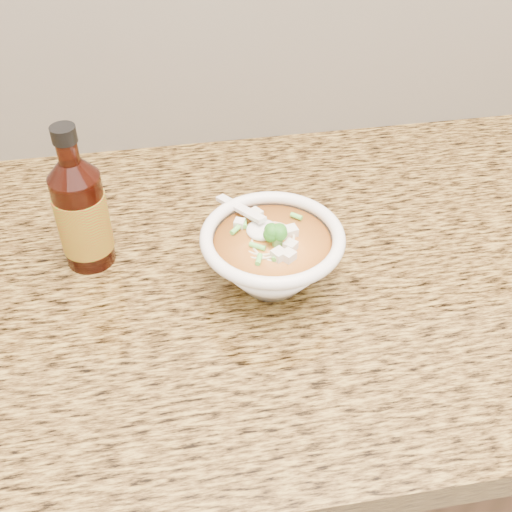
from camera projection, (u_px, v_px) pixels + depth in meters
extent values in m
cube|color=#33200F|center=(330.00, 445.00, 1.17)|extent=(4.00, 0.65, 0.86)
cube|color=olive|center=(355.00, 262.00, 0.87)|extent=(4.00, 0.68, 0.04)
cylinder|color=white|center=(272.00, 279.00, 0.81)|extent=(0.07, 0.07, 0.01)
torus|color=white|center=(273.00, 237.00, 0.76)|extent=(0.17, 0.17, 0.02)
torus|color=beige|center=(283.00, 246.00, 0.76)|extent=(0.11, 0.11, 0.00)
torus|color=beige|center=(275.00, 249.00, 0.76)|extent=(0.08, 0.08, 0.00)
torus|color=beige|center=(279.00, 237.00, 0.78)|extent=(0.05, 0.05, 0.00)
torus|color=beige|center=(279.00, 238.00, 0.78)|extent=(0.11, 0.11, 0.00)
torus|color=beige|center=(266.00, 244.00, 0.77)|extent=(0.05, 0.05, 0.00)
torus|color=beige|center=(267.00, 238.00, 0.78)|extent=(0.09, 0.09, 0.00)
torus|color=beige|center=(267.00, 241.00, 0.78)|extent=(0.11, 0.11, 0.00)
torus|color=beige|center=(271.00, 250.00, 0.77)|extent=(0.12, 0.12, 0.00)
torus|color=beige|center=(282.00, 241.00, 0.79)|extent=(0.06, 0.06, 0.00)
torus|color=beige|center=(282.00, 239.00, 0.79)|extent=(0.04, 0.04, 0.00)
cube|color=silver|center=(269.00, 247.00, 0.75)|extent=(0.02, 0.02, 0.01)
cube|color=silver|center=(265.00, 229.00, 0.78)|extent=(0.02, 0.02, 0.01)
cube|color=silver|center=(272.00, 222.00, 0.79)|extent=(0.02, 0.02, 0.01)
cube|color=silver|center=(256.00, 263.00, 0.73)|extent=(0.02, 0.02, 0.01)
cube|color=silver|center=(233.00, 242.00, 0.76)|extent=(0.02, 0.02, 0.01)
cube|color=silver|center=(310.00, 238.00, 0.77)|extent=(0.02, 0.02, 0.01)
cube|color=silver|center=(283.00, 234.00, 0.77)|extent=(0.02, 0.02, 0.01)
ellipsoid|color=#196014|center=(278.00, 235.00, 0.75)|extent=(0.03, 0.03, 0.03)
cylinder|color=#68D953|center=(255.00, 214.00, 0.80)|extent=(0.01, 0.02, 0.01)
cylinder|color=#68D953|center=(244.00, 235.00, 0.77)|extent=(0.02, 0.02, 0.01)
cylinder|color=#68D953|center=(295.00, 221.00, 0.79)|extent=(0.01, 0.02, 0.01)
cylinder|color=#68D953|center=(264.00, 252.00, 0.75)|extent=(0.02, 0.01, 0.01)
cylinder|color=#68D953|center=(239.00, 225.00, 0.78)|extent=(0.02, 0.02, 0.01)
cylinder|color=#68D953|center=(278.00, 257.00, 0.74)|extent=(0.01, 0.02, 0.01)
ellipsoid|color=white|center=(262.00, 230.00, 0.78)|extent=(0.04, 0.04, 0.01)
cube|color=white|center=(240.00, 208.00, 0.80)|extent=(0.05, 0.09, 0.02)
cylinder|color=#360E07|center=(83.00, 220.00, 0.80)|extent=(0.08, 0.08, 0.13)
cylinder|color=#360E07|center=(68.00, 152.00, 0.73)|extent=(0.03, 0.03, 0.03)
cylinder|color=black|center=(64.00, 134.00, 0.72)|extent=(0.04, 0.04, 0.02)
cylinder|color=red|center=(84.00, 221.00, 0.80)|extent=(0.08, 0.08, 0.08)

